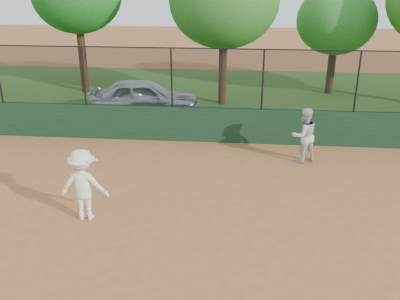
# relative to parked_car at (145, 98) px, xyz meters

# --- Properties ---
(ground) EXTENTS (80.00, 80.00, 0.00)m
(ground) POSITION_rel_parked_car_xyz_m (2.05, -8.75, -0.75)
(ground) COLOR #AE6638
(ground) RESTS_ON ground
(back_wall) EXTENTS (26.00, 0.20, 1.20)m
(back_wall) POSITION_rel_parked_car_xyz_m (2.05, -2.75, -0.15)
(back_wall) COLOR #193720
(back_wall) RESTS_ON ground
(grass_strip) EXTENTS (36.00, 12.00, 0.01)m
(grass_strip) POSITION_rel_parked_car_xyz_m (2.05, 3.25, -0.74)
(grass_strip) COLOR #295219
(grass_strip) RESTS_ON ground
(parked_car) EXTENTS (4.58, 2.33, 1.50)m
(parked_car) POSITION_rel_parked_car_xyz_m (0.00, 0.00, 0.00)
(parked_car) COLOR silver
(parked_car) RESTS_ON ground
(player_second) EXTENTS (1.03, 0.94, 1.71)m
(player_second) POSITION_rel_parked_car_xyz_m (5.80, -4.21, 0.11)
(player_second) COLOR silver
(player_second) RESTS_ON ground
(player_main) EXTENTS (1.13, 0.72, 1.75)m
(player_main) POSITION_rel_parked_car_xyz_m (0.29, -8.15, 0.13)
(player_main) COLOR white
(player_main) RESTS_ON ground
(fence_assembly) EXTENTS (26.00, 0.06, 2.00)m
(fence_assembly) POSITION_rel_parked_car_xyz_m (2.02, -2.75, 1.49)
(fence_assembly) COLOR black
(fence_assembly) RESTS_ON back_wall
(tree_2) EXTENTS (4.57, 4.15, 6.35)m
(tree_2) POSITION_rel_parked_car_xyz_m (3.04, 2.05, 3.62)
(tree_2) COLOR #432B17
(tree_2) RESTS_ON ground
(tree_3) EXTENTS (3.61, 3.28, 4.96)m
(tree_3) POSITION_rel_parked_car_xyz_m (8.08, 4.34, 2.64)
(tree_3) COLOR #3E2814
(tree_3) RESTS_ON ground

